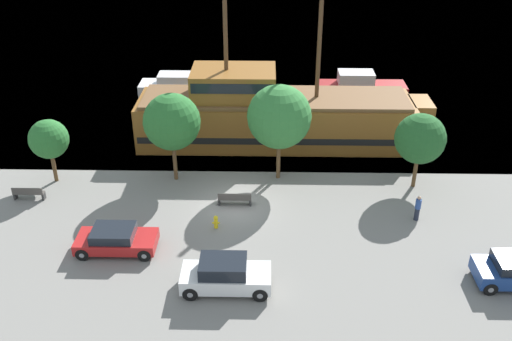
# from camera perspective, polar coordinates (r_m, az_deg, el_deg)

# --- Properties ---
(ground_plane) EXTENTS (160.00, 160.00, 0.00)m
(ground_plane) POSITION_cam_1_polar(r_m,az_deg,el_deg) (33.43, -2.10, -3.43)
(ground_plane) COLOR gray
(water_surface) EXTENTS (80.00, 80.00, 0.00)m
(water_surface) POSITION_cam_1_polar(r_m,az_deg,el_deg) (74.42, -0.26, 14.94)
(water_surface) COLOR teal
(water_surface) RESTS_ON ground
(pirate_ship) EXTENTS (20.25, 4.83, 11.54)m
(pirate_ship) POSITION_cam_1_polar(r_m,az_deg,el_deg) (40.06, 1.63, 5.57)
(pirate_ship) COLOR brown
(pirate_ship) RESTS_ON water_surface
(moored_boat_dockside) EXTENTS (7.20, 2.32, 1.83)m
(moored_boat_dockside) POSITION_cam_1_polar(r_m,az_deg,el_deg) (49.52, -7.49, 8.32)
(moored_boat_dockside) COLOR silver
(moored_boat_dockside) RESTS_ON water_surface
(moored_boat_outer) EXTENTS (7.52, 2.45, 1.81)m
(moored_boat_outer) POSITION_cam_1_polar(r_m,az_deg,el_deg) (50.43, 10.35, 8.42)
(moored_boat_outer) COLOR maroon
(moored_boat_outer) RESTS_ON water_surface
(parked_car_curb_front) EXTENTS (4.09, 1.94, 1.31)m
(parked_car_curb_front) POSITION_cam_1_polar(r_m,az_deg,el_deg) (30.26, -13.84, -6.71)
(parked_car_curb_front) COLOR #B21E1E
(parked_car_curb_front) RESTS_ON ground_plane
(parked_car_curb_rear) EXTENTS (4.19, 1.86, 1.64)m
(parked_car_curb_rear) POSITION_cam_1_polar(r_m,az_deg,el_deg) (26.96, -3.09, -10.40)
(parked_car_curb_rear) COLOR white
(parked_car_curb_rear) RESTS_ON ground_plane
(fire_hydrant) EXTENTS (0.42, 0.25, 0.76)m
(fire_hydrant) POSITION_cam_1_polar(r_m,az_deg,el_deg) (31.29, -4.04, -5.10)
(fire_hydrant) COLOR yellow
(fire_hydrant) RESTS_ON ground_plane
(bench_promenade_east) EXTENTS (1.94, 0.45, 0.85)m
(bench_promenade_east) POSITION_cam_1_polar(r_m,az_deg,el_deg) (33.15, -2.15, -2.83)
(bench_promenade_east) COLOR #4C4742
(bench_promenade_east) RESTS_ON ground_plane
(bench_promenade_west) EXTENTS (1.81, 0.45, 0.85)m
(bench_promenade_west) POSITION_cam_1_polar(r_m,az_deg,el_deg) (36.27, -21.80, -2.11)
(bench_promenade_west) COLOR #4C4742
(bench_promenade_west) RESTS_ON ground_plane
(pedestrian_walking_near) EXTENTS (0.32, 0.32, 1.53)m
(pedestrian_walking_near) POSITION_cam_1_polar(r_m,az_deg,el_deg) (32.93, 15.87, -3.63)
(pedestrian_walking_near) COLOR #232838
(pedestrian_walking_near) RESTS_ON ground_plane
(tree_row_east) EXTENTS (2.40, 2.40, 4.10)m
(tree_row_east) POSITION_cam_1_polar(r_m,az_deg,el_deg) (36.72, -20.02, 2.96)
(tree_row_east) COLOR brown
(tree_row_east) RESTS_ON ground_plane
(tree_row_mideast) EXTENTS (3.47, 3.47, 5.68)m
(tree_row_mideast) POSITION_cam_1_polar(r_m,az_deg,el_deg) (34.64, -8.42, 4.84)
(tree_row_mideast) COLOR brown
(tree_row_mideast) RESTS_ON ground_plane
(tree_row_midwest) EXTENTS (3.90, 3.90, 6.14)m
(tree_row_midwest) POSITION_cam_1_polar(r_m,az_deg,el_deg) (34.36, 2.34, 5.39)
(tree_row_midwest) COLOR brown
(tree_row_midwest) RESTS_ON ground_plane
(tree_row_west) EXTENTS (3.03, 3.03, 4.76)m
(tree_row_west) POSITION_cam_1_polar(r_m,az_deg,el_deg) (35.12, 16.09, 3.08)
(tree_row_west) COLOR brown
(tree_row_west) RESTS_ON ground_plane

